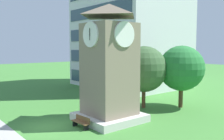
% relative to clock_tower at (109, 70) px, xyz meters
% --- Properties ---
extents(ground_plane, '(160.00, 160.00, 0.00)m').
position_rel_clock_tower_xyz_m(ground_plane, '(-1.77, -4.83, -4.25)').
color(ground_plane, '#3D7A33').
extents(kerb_strip, '(120.00, 1.60, 0.01)m').
position_rel_clock_tower_xyz_m(kerb_strip, '(-1.77, -7.81, -4.25)').
color(kerb_strip, '#9E9E99').
rests_on(kerb_strip, ground).
extents(office_building, '(15.68, 12.87, 25.60)m').
position_rel_clock_tower_xyz_m(office_building, '(-13.23, 14.65, 8.55)').
color(office_building, silver).
rests_on(office_building, ground).
extents(clock_tower, '(4.82, 4.82, 9.58)m').
position_rel_clock_tower_xyz_m(clock_tower, '(0.00, 0.00, 0.00)').
color(clock_tower, gray).
rests_on(clock_tower, ground).
extents(park_bench, '(1.82, 0.56, 0.88)m').
position_rel_clock_tower_xyz_m(park_bench, '(0.16, -2.86, -3.79)').
color(park_bench, brown).
rests_on(park_bench, ground).
extents(tree_by_building, '(4.60, 4.60, 6.24)m').
position_rel_clock_tower_xyz_m(tree_by_building, '(-1.31, 5.46, -0.32)').
color(tree_by_building, '#513823').
rests_on(tree_by_building, ground).
extents(tree_streetside, '(4.57, 4.57, 6.29)m').
position_rel_clock_tower_xyz_m(tree_streetside, '(0.91, 8.57, -0.26)').
color(tree_streetside, '#513823').
rests_on(tree_streetside, ground).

